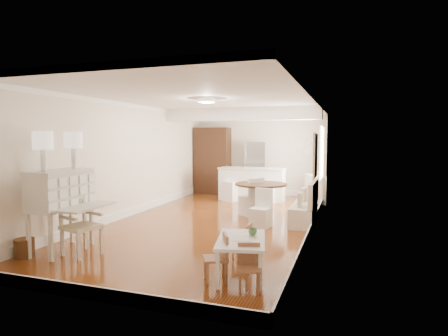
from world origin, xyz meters
The scene contains 20 objects.
room centered at (0.04, 0.32, 1.98)m, with size 9.00×9.04×2.82m.
secretary_bureau centered at (-1.70, -3.01, 0.71)m, with size 1.10×1.13×1.41m, color silver.
gustavian_armchair centered at (-1.25, -3.06, 0.49)m, with size 0.57×0.57×0.98m, color silver.
wicker_basket centered at (-2.05, -3.47, 0.15)m, with size 0.31×0.31×0.31m, color brown.
kids_table centered at (1.54, -3.15, 0.27)m, with size 0.65×1.09×0.54m, color white.
kids_chair_a centered at (1.26, -3.46, 0.33)m, with size 0.32×0.32×0.66m, color #996745.
kids_chair_b centered at (1.34, -2.41, 0.29)m, with size 0.28×0.28×0.58m, color #A26E49.
kids_chair_c centered at (1.77, -3.61, 0.30)m, with size 0.29×0.29×0.60m, color #A36E4A.
banquette centered at (1.99, 0.50, 0.49)m, with size 0.52×1.60×0.98m, color silver.
dining_table centered at (0.94, 0.68, 0.43)m, with size 1.25×1.25×0.85m, color #452716.
slip_chair_near centered at (1.14, -0.21, 0.42)m, with size 0.40×0.41×0.84m, color white.
slip_chair_far centered at (0.64, 0.92, 0.48)m, with size 0.46×0.48×0.97m, color silver.
breakfast_counter centered at (0.10, 3.10, 0.52)m, with size 2.05×0.65×1.03m, color white.
bar_stool_left centered at (-0.48, 2.78, 0.49)m, with size 0.39×0.39×0.98m, color white.
bar_stool_right centered at (0.70, 2.89, 0.48)m, with size 0.39×0.39×0.97m, color silver.
pantry_cabinet centered at (-1.60, 4.18, 1.15)m, with size 1.20×0.60×2.30m, color #381E11.
fridge centered at (0.30, 4.15, 0.90)m, with size 0.75×0.65×1.80m, color silver.
sideboard centered at (2.00, 3.31, 0.42)m, with size 0.40×0.89×0.85m, color white.
pencil_cup centered at (1.64, -2.93, 0.59)m, with size 0.12×0.12×0.10m, color #4F8852.
branch_vase centered at (2.03, 3.35, 0.93)m, with size 0.16×0.16×0.17m, color white.
Camera 1 is at (2.94, -8.11, 1.95)m, focal length 30.00 mm.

